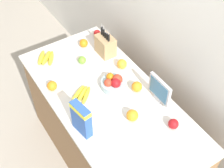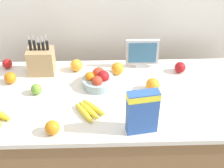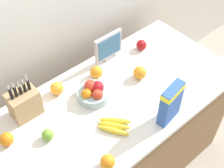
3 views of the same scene
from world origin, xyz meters
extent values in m
plane|color=#B2A899|center=(0.00, 0.00, 0.00)|extent=(14.00, 14.00, 0.00)
cube|color=silver|center=(0.00, 0.62, 1.30)|extent=(9.00, 0.06, 2.60)
cube|color=olive|center=(0.00, 0.00, 0.42)|extent=(1.66, 0.78, 0.84)
cube|color=silver|center=(0.00, 0.00, 0.86)|extent=(1.69, 0.81, 0.03)
cube|color=tan|center=(-0.46, 0.26, 0.96)|extent=(0.17, 0.12, 0.18)
cylinder|color=black|center=(-0.51, 0.26, 1.09)|extent=(0.02, 0.02, 0.07)
cube|color=silver|center=(-0.51, 0.26, 1.14)|extent=(0.01, 0.00, 0.03)
cylinder|color=black|center=(-0.48, 0.26, 1.09)|extent=(0.02, 0.02, 0.07)
cube|color=silver|center=(-0.48, 0.26, 1.14)|extent=(0.01, 0.00, 0.03)
cylinder|color=black|center=(-0.46, 0.26, 1.08)|extent=(0.02, 0.02, 0.05)
cube|color=silver|center=(-0.46, 0.26, 1.12)|extent=(0.01, 0.00, 0.04)
cylinder|color=black|center=(-0.43, 0.26, 1.08)|extent=(0.02, 0.02, 0.06)
cube|color=silver|center=(-0.43, 0.26, 1.13)|extent=(0.01, 0.00, 0.04)
cylinder|color=black|center=(-0.40, 0.26, 1.08)|extent=(0.02, 0.02, 0.07)
cube|color=silver|center=(-0.40, 0.26, 1.14)|extent=(0.01, 0.00, 0.04)
cube|color=#B7B7BC|center=(0.23, 0.31, 0.89)|extent=(0.08, 0.03, 0.03)
cube|color=#B7B7BC|center=(0.23, 0.31, 1.00)|extent=(0.22, 0.02, 0.18)
cube|color=#33668C|center=(0.23, 0.29, 1.00)|extent=(0.19, 0.00, 0.15)
cube|color=#2D56A8|center=(0.16, -0.31, 1.00)|extent=(0.17, 0.08, 0.26)
cube|color=yellow|center=(0.16, -0.31, 1.11)|extent=(0.17, 0.09, 0.04)
cylinder|color=#99B2B7|center=(-0.08, 0.10, 0.90)|extent=(0.20, 0.20, 0.06)
sphere|color=#A31419|center=(-0.04, 0.10, 0.95)|extent=(0.08, 0.08, 0.08)
sphere|color=red|center=(-0.07, 0.13, 0.95)|extent=(0.08, 0.08, 0.08)
sphere|color=orange|center=(-0.13, 0.10, 0.94)|extent=(0.06, 0.06, 0.06)
sphere|color=red|center=(-0.08, 0.05, 0.94)|extent=(0.07, 0.07, 0.07)
ellipsoid|color=yellow|center=(-0.16, -0.18, 0.89)|extent=(0.13, 0.18, 0.03)
ellipsoid|color=yellow|center=(-0.13, -0.16, 0.89)|extent=(0.14, 0.17, 0.03)
ellipsoid|color=yellow|center=(-0.10, -0.14, 0.89)|extent=(0.16, 0.16, 0.03)
sphere|color=#6B9E33|center=(-0.46, 0.03, 0.91)|extent=(0.07, 0.07, 0.07)
sphere|color=#A31419|center=(0.48, 0.24, 0.91)|extent=(0.08, 0.08, 0.08)
sphere|color=orange|center=(0.27, 0.04, 0.92)|extent=(0.09, 0.09, 0.09)
sphere|color=orange|center=(-0.32, -0.32, 0.91)|extent=(0.08, 0.08, 0.08)
sphere|color=orange|center=(0.05, 0.23, 0.92)|extent=(0.08, 0.08, 0.08)
sphere|color=orange|center=(-0.65, 0.15, 0.91)|extent=(0.08, 0.08, 0.08)
sphere|color=orange|center=(-0.23, 0.28, 0.92)|extent=(0.08, 0.08, 0.08)
camera|label=1|loc=(1.34, -0.84, 2.69)|focal=50.00mm
camera|label=2|loc=(-0.04, -1.52, 2.08)|focal=50.00mm
camera|label=3|loc=(-0.83, -0.95, 2.36)|focal=50.00mm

